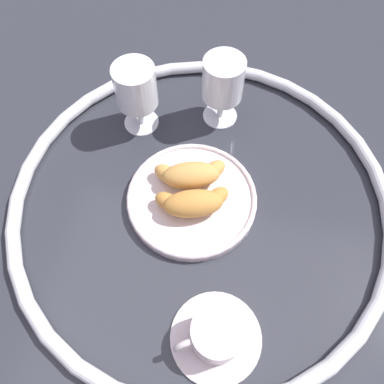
% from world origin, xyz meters
% --- Properties ---
extents(ground_plane, '(2.20, 2.20, 0.00)m').
position_xyz_m(ground_plane, '(0.00, 0.00, 0.00)').
color(ground_plane, '#2D3038').
extents(table_chrome_rim, '(0.67, 0.67, 0.02)m').
position_xyz_m(table_chrome_rim, '(0.00, 0.00, 0.01)').
color(table_chrome_rim, silver).
rests_on(table_chrome_rim, ground_plane).
extents(pastry_plate, '(0.23, 0.23, 0.02)m').
position_xyz_m(pastry_plate, '(-0.02, 0.00, 0.01)').
color(pastry_plate, silver).
rests_on(pastry_plate, ground_plane).
extents(croissant_large, '(0.13, 0.09, 0.04)m').
position_xyz_m(croissant_large, '(-0.01, -0.02, 0.04)').
color(croissant_large, '#CC893D').
rests_on(croissant_large, pastry_plate).
extents(croissant_small, '(0.13, 0.09, 0.04)m').
position_xyz_m(croissant_small, '(-0.03, 0.03, 0.04)').
color(croissant_small, '#D6994C').
rests_on(croissant_small, pastry_plate).
extents(coffee_cup_near, '(0.14, 0.14, 0.06)m').
position_xyz_m(coffee_cup_near, '(0.06, -0.22, 0.03)').
color(coffee_cup_near, silver).
rests_on(coffee_cup_near, ground_plane).
extents(juice_glass_left, '(0.08, 0.08, 0.14)m').
position_xyz_m(juice_glass_left, '(-0.15, 0.15, 0.09)').
color(juice_glass_left, white).
rests_on(juice_glass_left, ground_plane).
extents(juice_glass_right, '(0.08, 0.08, 0.14)m').
position_xyz_m(juice_glass_right, '(-0.00, 0.20, 0.09)').
color(juice_glass_right, white).
rests_on(juice_glass_right, ground_plane).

